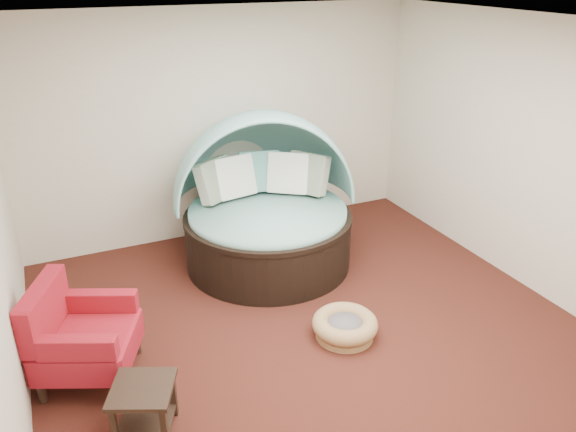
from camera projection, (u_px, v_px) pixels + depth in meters
name	position (u px, v px, depth m)	size (l,w,h in m)	color
floor	(312.00, 330.00, 5.41)	(5.00, 5.00, 0.00)	#481C14
wall_back	(223.00, 125.00, 6.90)	(5.00, 5.00, 0.00)	beige
wall_front	(546.00, 371.00, 2.76)	(5.00, 5.00, 0.00)	beige
wall_right	(531.00, 157.00, 5.77)	(5.00, 5.00, 0.00)	beige
ceiling	(318.00, 25.00, 4.25)	(5.00, 5.00, 0.00)	white
canopy_daybed	(266.00, 195.00, 6.38)	(2.33, 2.28, 1.75)	black
pet_basket	(345.00, 326.00, 5.27)	(0.79, 0.79, 0.22)	#997145
red_armchair	(79.00, 336.00, 4.64)	(1.01, 1.01, 0.90)	black
side_table	(144.00, 403.00, 4.12)	(0.59, 0.59, 0.43)	black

